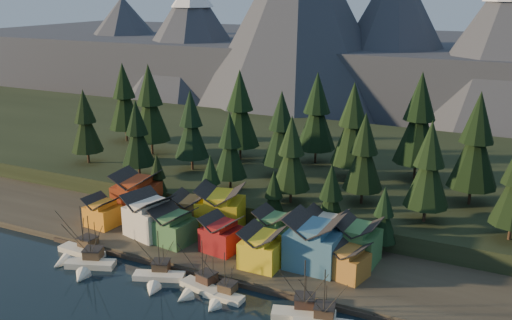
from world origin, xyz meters
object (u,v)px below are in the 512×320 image
at_px(house_back_1, 191,210).
at_px(boat_1, 88,259).
at_px(boat_3, 197,281).
at_px(house_back_0, 137,192).
at_px(boat_0, 77,247).
at_px(boat_4, 221,291).
at_px(boat_6, 322,320).
at_px(boat_5, 303,311).
at_px(house_front_1, 149,214).
at_px(house_front_0, 102,211).
at_px(boat_2, 157,272).

bearing_deg(house_back_1, boat_1, -120.16).
height_order(boat_3, house_back_0, house_back_0).
distance_m(boat_0, boat_4, 38.03).
distance_m(boat_0, boat_1, 7.38).
bearing_deg(boat_6, boat_1, 167.92).
height_order(boat_4, house_back_0, house_back_0).
height_order(boat_1, house_back_0, house_back_0).
bearing_deg(house_back_0, boat_0, -93.71).
bearing_deg(boat_4, boat_3, 171.78).
height_order(boat_5, boat_6, boat_5).
relative_size(house_front_1, house_back_1, 1.31).
bearing_deg(house_front_0, boat_4, -15.48).
relative_size(boat_5, house_front_1, 1.10).
bearing_deg(house_front_0, boat_5, -9.75).
bearing_deg(boat_5, boat_4, 163.56).
height_order(house_front_0, house_back_0, house_back_0).
xyz_separation_m(house_front_1, house_back_0, (-10.54, 9.23, 0.57)).
bearing_deg(house_front_0, boat_6, -9.81).
bearing_deg(house_back_1, boat_6, -40.93).
relative_size(boat_1, house_back_0, 1.15).
bearing_deg(boat_3, boat_4, 2.67).
distance_m(boat_5, house_back_0, 61.19).
bearing_deg(boat_3, house_front_0, 169.99).
height_order(boat_4, house_front_0, boat_4).
relative_size(boat_1, house_back_1, 1.44).
bearing_deg(house_back_0, house_back_1, -10.03).
bearing_deg(boat_2, house_front_1, 108.94).
height_order(boat_3, house_back_1, boat_3).
xyz_separation_m(house_front_0, house_front_1, (13.56, 0.52, 1.42)).
xyz_separation_m(boat_0, house_back_0, (-0.93, 23.17, 5.00)).
bearing_deg(house_back_1, boat_5, -42.25).
xyz_separation_m(boat_2, house_front_0, (-26.54, 14.98, 3.20)).
relative_size(boat_6, house_back_0, 1.09).
bearing_deg(boat_6, boat_4, 165.07).
bearing_deg(house_back_0, house_front_1, -47.22).
bearing_deg(boat_6, house_back_0, 143.55).
bearing_deg(boat_0, boat_5, 0.35).
relative_size(house_front_0, house_back_0, 0.71).
relative_size(boat_2, boat_4, 1.08).
relative_size(house_front_1, house_back_0, 1.05).
xyz_separation_m(boat_4, house_back_1, (-22.11, 24.54, 3.80)).
bearing_deg(house_front_1, house_front_0, -163.39).
relative_size(boat_1, boat_5, 0.99).
bearing_deg(house_front_0, house_back_0, 78.20).
distance_m(boat_3, house_front_0, 39.04).
xyz_separation_m(boat_4, boat_5, (16.50, 0.17, 0.07)).
bearing_deg(boat_4, boat_6, -1.06).
bearing_deg(house_back_1, boat_0, -135.75).
bearing_deg(boat_3, boat_6, 8.21).
xyz_separation_m(house_back_0, house_back_1, (16.75, -1.18, -1.32)).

